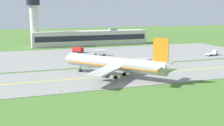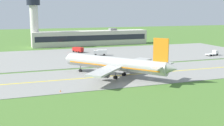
{
  "view_description": "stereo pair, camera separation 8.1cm",
  "coord_description": "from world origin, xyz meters",
  "views": [
    {
      "loc": [
        -30.88,
        -81.71,
        20.12
      ],
      "look_at": [
        -1.8,
        1.03,
        4.0
      ],
      "focal_mm": 45.9,
      "sensor_mm": 36.0,
      "label": 1
    },
    {
      "loc": [
        -30.8,
        -81.74,
        20.12
      ],
      "look_at": [
        -1.8,
        1.03,
        4.0
      ],
      "focal_mm": 45.9,
      "sensor_mm": 36.0,
      "label": 2
    }
  ],
  "objects": [
    {
      "name": "traffic_cone_near_edge",
      "position": [
        2.43,
        11.24,
        0.3
      ],
      "size": [
        0.44,
        0.44,
        0.6
      ],
      "primitive_type": "cone",
      "color": "orange",
      "rests_on": "ground"
    },
    {
      "name": "service_truck_catering",
      "position": [
        -0.82,
        53.88,
        1.53
      ],
      "size": [
        4.8,
        6.21,
        2.6
      ],
      "color": "red",
      "rests_on": "ground"
    },
    {
      "name": "control_tower",
      "position": [
        -18.78,
        81.82,
        16.77
      ],
      "size": [
        7.6,
        7.6,
        27.93
      ],
      "color": "silver",
      "rests_on": "ground"
    },
    {
      "name": "service_truck_baggage",
      "position": [
        54.85,
        23.79,
        1.18
      ],
      "size": [
        6.68,
        3.33,
        2.59
      ],
      "color": "silver",
      "rests_on": "ground"
    },
    {
      "name": "apron_pad",
      "position": [
        10.0,
        42.0,
        0.05
      ],
      "size": [
        140.0,
        52.0,
        0.1
      ],
      "primitive_type": "cube",
      "color": "gray",
      "rests_on": "ground"
    },
    {
      "name": "traffic_cone_mid_edge",
      "position": [
        -20.17,
        -12.29,
        0.3
      ],
      "size": [
        0.44,
        0.44,
        0.6
      ],
      "primitive_type": "cone",
      "color": "orange",
      "rests_on": "ground"
    },
    {
      "name": "taxiway_centreline",
      "position": [
        0.0,
        0.0,
        0.11
      ],
      "size": [
        220.0,
        0.6,
        0.01
      ],
      "primitive_type": "cube",
      "color": "yellow",
      "rests_on": "taxiway_strip"
    },
    {
      "name": "taxiway_strip",
      "position": [
        0.0,
        0.0,
        0.05
      ],
      "size": [
        240.0,
        28.0,
        0.1
      ],
      "primitive_type": "cube",
      "color": "gray",
      "rests_on": "ground"
    },
    {
      "name": "ground_plane",
      "position": [
        0.0,
        0.0,
        0.0
      ],
      "size": [
        500.0,
        500.0,
        0.0
      ],
      "primitive_type": "plane",
      "color": "#47702D"
    },
    {
      "name": "airplane_lead",
      "position": [
        -1.49,
        -1.35,
        4.13
      ],
      "size": [
        29.44,
        33.07,
        12.7
      ],
      "color": "#ADADA8",
      "rests_on": "ground"
    },
    {
      "name": "terminal_building",
      "position": [
        13.19,
        81.06,
        4.23
      ],
      "size": [
        67.78,
        9.52,
        9.62
      ],
      "color": "beige",
      "rests_on": "ground"
    },
    {
      "name": "service_truck_fuel",
      "position": [
        6.56,
        40.91,
        1.53
      ],
      "size": [
        6.34,
        3.69,
        2.6
      ],
      "color": "silver",
      "rests_on": "ground"
    }
  ]
}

